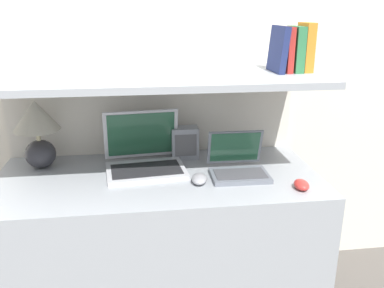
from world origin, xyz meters
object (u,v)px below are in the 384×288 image
at_px(router_box, 185,142).
at_px(book_red, 286,49).
at_px(laptop_large, 144,158).
at_px(second_mouse, 302,185).
at_px(table_lamp, 37,127).
at_px(computer_mouse, 199,179).
at_px(laptop_small, 238,166).
at_px(book_green, 295,49).
at_px(book_orange, 306,47).
at_px(book_navy, 278,49).

xyz_separation_m(router_box, book_red, (0.43, -0.15, 0.46)).
height_order(laptop_large, second_mouse, laptop_large).
height_order(table_lamp, router_box, table_lamp).
height_order(computer_mouse, book_red, book_red).
xyz_separation_m(laptop_small, book_green, (0.26, 0.10, 0.49)).
xyz_separation_m(laptop_small, book_orange, (0.31, 0.10, 0.50)).
bearing_deg(book_orange, laptop_small, -162.39).
distance_m(laptop_small, book_green, 0.57).
bearing_deg(laptop_small, second_mouse, -39.71).
xyz_separation_m(computer_mouse, book_green, (0.45, 0.17, 0.52)).
bearing_deg(book_green, second_mouse, -98.04).
bearing_deg(book_navy, table_lamp, 174.16).
height_order(laptop_small, second_mouse, laptop_small).
distance_m(laptop_small, book_navy, 0.54).
bearing_deg(book_green, router_box, 162.06).
distance_m(table_lamp, laptop_small, 0.92).
height_order(table_lamp, book_green, book_green).
bearing_deg(computer_mouse, book_orange, 18.73).
relative_size(table_lamp, second_mouse, 3.38).
xyz_separation_m(computer_mouse, book_navy, (0.37, 0.17, 0.52)).
bearing_deg(second_mouse, table_lamp, 160.53).
xyz_separation_m(laptop_large, laptop_small, (0.41, -0.12, -0.01)).
relative_size(computer_mouse, book_navy, 0.57).
bearing_deg(router_box, book_orange, -16.45).
distance_m(laptop_large, book_navy, 0.77).
relative_size(table_lamp, laptop_large, 0.84).
height_order(book_red, book_navy, book_navy).
distance_m(laptop_large, book_green, 0.83).
relative_size(table_lamp, book_orange, 1.53).
distance_m(laptop_small, computer_mouse, 0.20).
bearing_deg(book_red, book_green, 0.00).
bearing_deg(computer_mouse, router_box, 94.53).
distance_m(laptop_large, book_red, 0.79).
relative_size(computer_mouse, book_red, 0.59).
relative_size(laptop_large, book_green, 1.95).
bearing_deg(book_green, book_red, 180.00).
height_order(book_orange, book_red, book_orange).
bearing_deg(laptop_large, second_mouse, -25.66).
bearing_deg(laptop_small, book_red, 23.96).
relative_size(computer_mouse, book_orange, 0.54).
bearing_deg(book_navy, computer_mouse, -155.64).
bearing_deg(laptop_small, computer_mouse, -159.43).
distance_m(table_lamp, laptop_large, 0.50).
relative_size(second_mouse, book_orange, 0.45).
bearing_deg(laptop_large, book_red, -1.96).
height_order(table_lamp, laptop_small, table_lamp).
bearing_deg(second_mouse, book_orange, 73.16).
bearing_deg(laptop_large, book_green, -1.84).
height_order(laptop_small, router_box, laptop_small).
xyz_separation_m(laptop_large, second_mouse, (0.63, -0.30, -0.03)).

